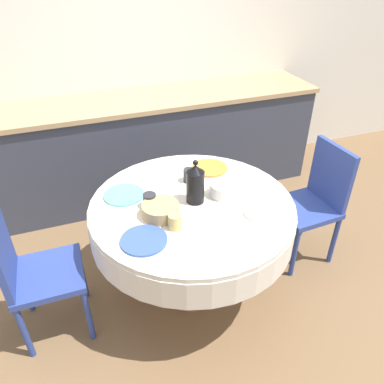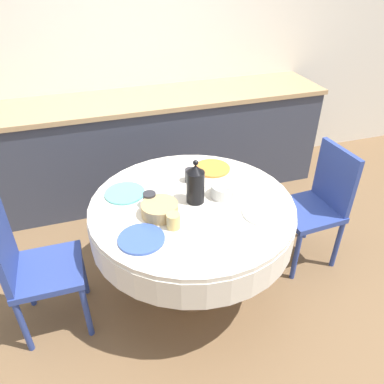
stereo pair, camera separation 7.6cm
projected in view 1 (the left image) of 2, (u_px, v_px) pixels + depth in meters
ground_plane at (192, 287)px, 2.66m from camera, size 12.00×12.00×0.00m
wall_back at (126, 45)px, 3.25m from camera, size 7.00×0.05×2.60m
kitchen_counter at (142, 147)px, 3.45m from camera, size 3.24×0.64×0.94m
dining_table at (192, 219)px, 2.32m from camera, size 1.25×1.25×0.73m
chair_left at (315, 198)px, 2.70m from camera, size 0.42×0.42×0.90m
chair_right at (31, 269)px, 2.11m from camera, size 0.40×0.40×0.90m
plate_near_left at (144, 240)px, 1.96m from camera, size 0.25×0.25×0.01m
cup_near_left at (175, 221)px, 2.04m from camera, size 0.08×0.08×0.09m
plate_near_right at (264, 211)px, 2.17m from camera, size 0.25×0.25×0.01m
cup_near_right at (233, 192)px, 2.27m from camera, size 0.08×0.08×0.09m
plate_far_left at (124, 195)px, 2.32m from camera, size 0.25×0.25×0.01m
cup_far_left at (150, 201)px, 2.20m from camera, size 0.08×0.08×0.09m
plate_far_right at (210, 168)px, 2.60m from camera, size 0.25×0.25×0.01m
cup_far_right at (189, 175)px, 2.44m from camera, size 0.08×0.08×0.09m
coffee_carafe at (195, 184)px, 2.21m from camera, size 0.11×0.11×0.28m
bread_basket at (160, 210)px, 2.13m from camera, size 0.21×0.21×0.07m
fruit_bowl at (224, 189)px, 2.31m from camera, size 0.17×0.17×0.08m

